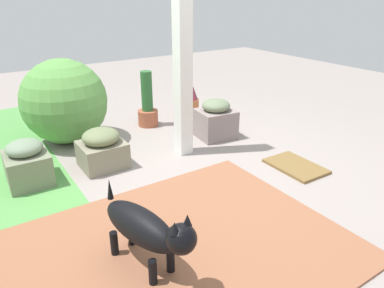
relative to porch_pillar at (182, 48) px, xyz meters
name	(u,v)px	position (x,y,z in m)	size (l,w,h in m)	color
ground_plane	(187,171)	(-0.41, 0.22, -1.13)	(12.00, 12.00, 0.00)	gray
brick_path	(173,251)	(-1.36, 0.94, -1.12)	(1.80, 2.40, 0.02)	#935B3E
porch_pillar	(182,48)	(0.00, 0.00, 0.00)	(0.15, 0.15, 2.26)	white
stone_planter_nearest	(216,120)	(0.17, -0.57, -0.91)	(0.43, 0.46, 0.47)	gray
stone_planter_mid	(102,149)	(0.16, 0.86, -0.94)	(0.40, 0.44, 0.41)	gray
stone_planter_far	(27,163)	(0.22, 1.55, -0.93)	(0.45, 0.39, 0.42)	gray
round_shrub	(64,102)	(1.02, 0.96, -0.65)	(0.97, 0.97, 0.97)	#5A9647
terracotta_pot_tall	(148,107)	(0.99, -0.07, -0.87)	(0.26, 0.26, 0.72)	#A45339
terracotta_pot_spiky	(189,98)	(1.00, -0.73, -0.86)	(0.26, 0.26, 0.57)	#AF6336
dog	(145,228)	(-1.40, 1.16, -0.82)	(0.78, 0.35, 0.53)	black
doormat	(296,166)	(-0.95, -0.75, -1.12)	(0.57, 0.39, 0.03)	brown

